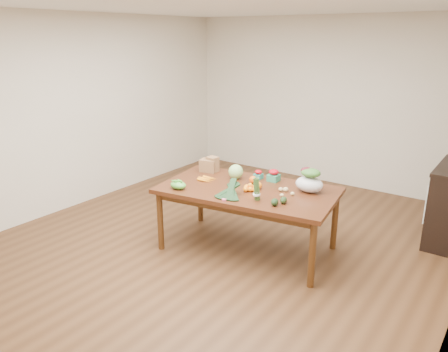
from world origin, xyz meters
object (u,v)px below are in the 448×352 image
Objects in this scene: dining_table at (248,219)px; mandarin_cluster at (250,187)px; kale_bunch at (228,190)px; asparagus_bundle at (257,189)px; salad_bag at (309,181)px; cabbage at (236,172)px; paper_bag at (209,164)px.

dining_table is 0.43m from mandarin_cluster.
dining_table is at bearing 139.24° from mandarin_cluster.
asparagus_bundle is at bearing 11.68° from kale_bunch.
salad_bag is at bearing 17.24° from dining_table.
kale_bunch is at bearing -62.75° from cabbage.
dining_table is 7.80× the size of asparagus_bundle.
cabbage is 0.70× the size of asparagus_bundle.
asparagus_bundle is at bearing -120.44° from salad_bag.
cabbage is (-0.30, 0.20, 0.46)m from dining_table.
cabbage is 0.44× the size of kale_bunch.
cabbage is 0.74m from asparagus_bundle.
dining_table is 11.10× the size of cabbage.
cabbage is at bearing -174.13° from salad_bag.
paper_bag is at bearing 153.56° from dining_table.
kale_bunch is (-0.01, -0.37, 0.45)m from dining_table.
cabbage is at bearing 138.29° from dining_table.
paper_bag is at bearing 144.85° from asparagus_bundle.
dining_table is 6.30× the size of salad_bag.
cabbage is 0.57× the size of salad_bag.
asparagus_bundle reaches higher than paper_bag.
cabbage is 0.98× the size of mandarin_cluster.
kale_bunch is (0.29, -0.57, -0.01)m from cabbage.
paper_bag is 0.96m from kale_bunch.
paper_bag reaches higher than dining_table.
salad_bag reaches higher than kale_bunch.
paper_bag is 1.50× the size of mandarin_cluster.
kale_bunch is 0.30m from asparagus_bundle.
kale_bunch is (-0.07, -0.32, 0.04)m from mandarin_cluster.
cabbage is at bearing -5.41° from paper_bag.
dining_table is 10.83× the size of mandarin_cluster.
dining_table is 0.91m from paper_bag.
salad_bag is at bearing 5.87° from cabbage.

